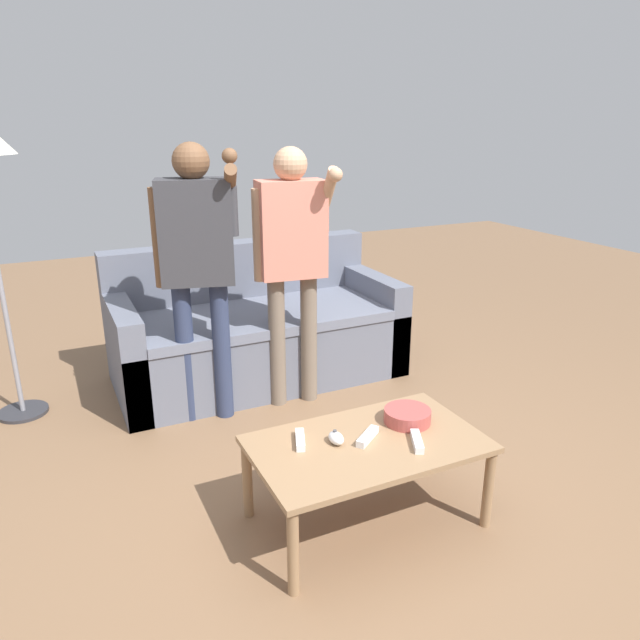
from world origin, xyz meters
name	(u,v)px	position (x,y,z in m)	size (l,w,h in m)	color
ground_plane	(342,515)	(0.00, 0.00, 0.00)	(12.00, 12.00, 0.00)	brown
couch	(256,332)	(0.19, 1.61, 0.30)	(1.84, 0.88, 0.86)	slate
coffee_table	(367,451)	(0.08, -0.07, 0.34)	(0.96, 0.57, 0.39)	#997551
snack_bowl	(407,415)	(0.32, 0.00, 0.42)	(0.21, 0.21, 0.06)	#B24C47
game_remote_nunchuk	(336,438)	(-0.05, -0.03, 0.41)	(0.06, 0.09, 0.05)	white
player_center	(292,249)	(0.25, 1.12, 0.95)	(0.44, 0.39, 1.51)	#756656
player_left	(197,253)	(-0.28, 1.15, 0.97)	(0.46, 0.39, 1.54)	#2D3856
game_remote_wand_near	(417,441)	(0.25, -0.18, 0.40)	(0.10, 0.16, 0.03)	white
game_remote_wand_far	(300,440)	(-0.18, 0.04, 0.40)	(0.09, 0.15, 0.03)	white
game_remote_wand_spare	(368,437)	(0.08, -0.06, 0.40)	(0.15, 0.12, 0.03)	white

